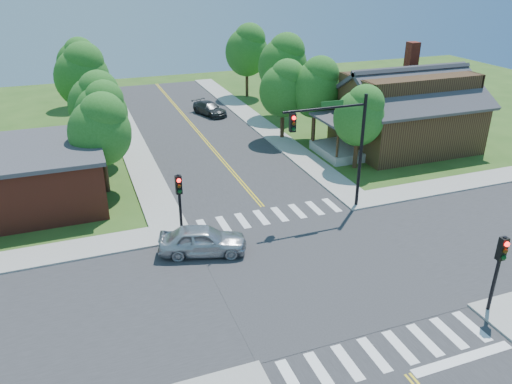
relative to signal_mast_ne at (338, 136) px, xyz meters
name	(u,v)px	position (x,y,z in m)	size (l,w,h in m)	color
ground	(317,270)	(-3.91, -5.59, -4.85)	(100.00, 100.00, 0.00)	#2E5219
road_ns	(317,269)	(-3.91, -5.59, -4.83)	(10.00, 90.00, 0.04)	#2D2D30
road_ew	(317,269)	(-3.91, -5.59, -4.83)	(90.00, 10.00, 0.04)	#2D2D30
intersection_patch	(317,270)	(-3.91, -5.59, -4.85)	(10.20, 10.20, 0.06)	#2D2D30
sidewalk_ne	(397,139)	(11.90, 10.23, -4.78)	(40.00, 40.00, 0.14)	#9E9B93
crosswalk_north	(270,216)	(-3.91, 0.61, -4.80)	(8.85, 2.00, 0.01)	white
crosswalk_south	(387,351)	(-3.91, -11.79, -4.80)	(8.85, 2.00, 0.01)	white
centerline	(317,269)	(-3.91, -5.59, -4.80)	(0.30, 90.00, 0.01)	yellow
stop_bar	(463,360)	(-1.41, -13.19, -4.85)	(4.60, 0.45, 0.09)	white
signal_mast_ne	(338,136)	(0.00, 0.00, 0.00)	(5.30, 0.42, 7.20)	black
signal_pole_se	(500,261)	(1.69, -11.21, -2.19)	(0.34, 0.42, 3.80)	black
signal_pole_nw	(179,194)	(-9.51, -0.01, -2.19)	(0.34, 0.42, 3.80)	black
house_ne	(406,107)	(11.19, 8.65, -1.52)	(13.05, 8.80, 7.11)	black
building_nw	(17,178)	(-18.11, 7.61, -2.97)	(10.40, 8.40, 3.73)	maroon
tree_e_a	(360,114)	(5.09, 5.74, -0.72)	(3.71, 3.52, 6.31)	#382314
tree_e_b	(317,86)	(5.00, 12.61, -0.12)	(4.25, 4.04, 7.22)	#382314
tree_e_c	(284,62)	(5.39, 20.45, 0.48)	(4.79, 4.55, 8.14)	#382314
tree_e_d	(248,49)	(4.87, 29.38, 0.49)	(4.79, 4.55, 8.14)	#382314
tree_w_a	(101,128)	(-12.75, 7.82, -0.40)	(4.00, 3.80, 6.79)	#382314
tree_w_b	(97,102)	(-12.51, 14.36, -0.31)	(4.08, 3.87, 6.93)	#382314
tree_w_c	(82,74)	(-13.05, 21.97, 0.40)	(4.71, 4.48, 8.01)	#382314
tree_w_d	(78,61)	(-13.06, 31.51, -0.13)	(4.24, 4.03, 7.21)	#382314
tree_house	(284,87)	(2.67, 13.98, -0.34)	(4.05, 3.85, 6.89)	#382314
tree_bldg	(102,110)	(-12.26, 12.91, -0.61)	(3.81, 3.62, 6.48)	#382314
car_silver	(203,241)	(-8.85, -2.09, -4.07)	(4.93, 3.11, 1.56)	silver
car_dgrey	(210,109)	(-1.37, 23.36, -4.22)	(3.09, 4.71, 1.27)	#2E3234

